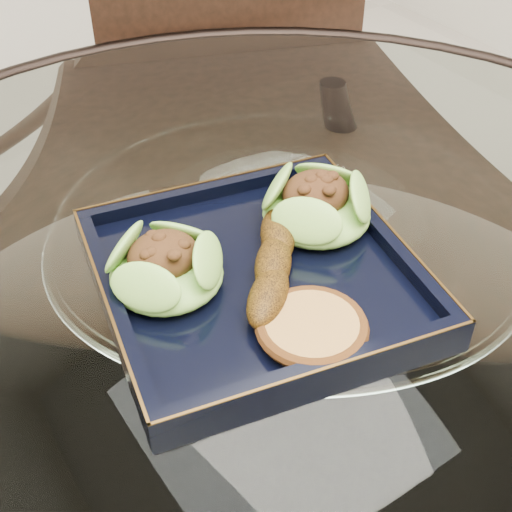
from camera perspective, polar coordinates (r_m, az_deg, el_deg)
dining_table at (r=0.79m, az=1.98°, el=-9.99°), size 1.13×1.13×0.77m
dining_chair at (r=1.15m, az=-0.65°, el=7.51°), size 0.58×0.58×1.04m
navy_plate at (r=0.64m, az=0.00°, el=-2.05°), size 0.32×0.32×0.02m
lettuce_wrap_left at (r=0.62m, az=-7.22°, el=-1.07°), size 0.12×0.12×0.04m
lettuce_wrap_right at (r=0.68m, az=4.89°, el=3.88°), size 0.13×0.13×0.04m
roasted_plantain at (r=0.62m, az=1.38°, el=-0.65°), size 0.12×0.13×0.03m
crumb_patty at (r=0.58m, az=4.48°, el=-5.82°), size 0.09×0.09×0.02m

